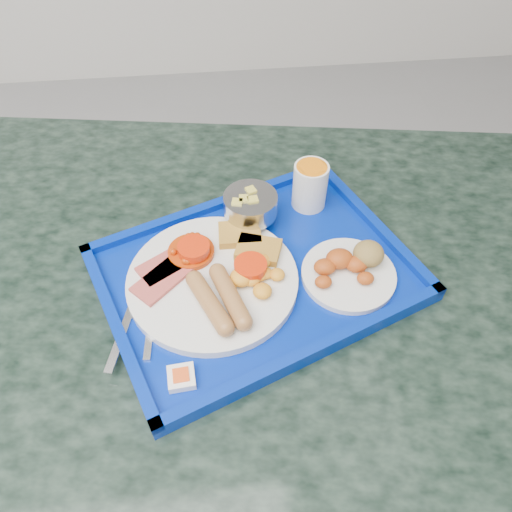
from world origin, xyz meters
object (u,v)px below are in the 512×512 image
Objects in this scene: tray at (256,274)px; bread_plate at (351,268)px; juice_cup at (310,185)px; table at (235,331)px; fruit_bowl at (250,206)px; main_plate at (217,276)px.

tray is 3.83× the size of bread_plate.
tray is 0.20m from juice_cup.
tray is 6.77× the size of juice_cup.
bread_plate is at bearing -14.39° from table.
table is at bearing 165.61° from bread_plate.
fruit_bowl is at bearing 63.58° from table.
fruit_bowl is (0.07, 0.13, 0.03)m from main_plate.
table is at bearing -116.42° from fruit_bowl.
bread_plate reaches higher than tray.
table is 0.28m from fruit_bowl.
tray is 0.16m from bread_plate.
juice_cup is (-0.04, 0.17, 0.03)m from bread_plate.
table is at bearing 60.46° from main_plate.
tray is (0.04, -0.03, 0.21)m from table.
fruit_bowl reaches higher than bread_plate.
tray is 0.12m from fruit_bowl.
fruit_bowl is (0.00, 0.11, 0.05)m from tray.
bread_plate is at bearing -42.17° from fruit_bowl.
tray is at bearing 11.77° from main_plate.
bread_plate is 1.77× the size of juice_cup.
table is 4.99× the size of main_plate.
fruit_bowl is at bearing 88.79° from tray.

